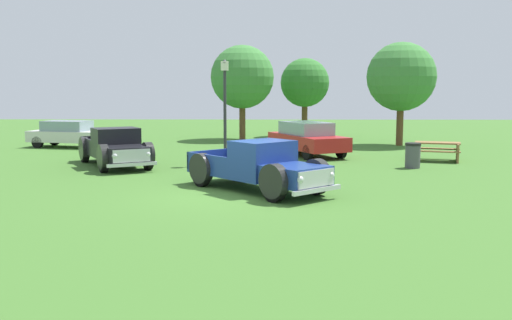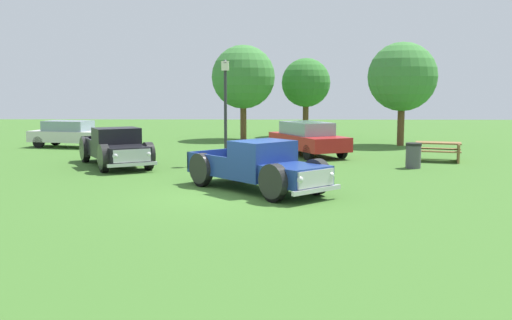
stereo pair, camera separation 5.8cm
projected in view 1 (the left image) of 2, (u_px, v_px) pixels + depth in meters
The scene contains 11 objects.
ground_plane at pixel (228, 196), 16.05m from camera, with size 80.00×80.00×0.00m, color #3D6B28.
pickup_truck_foreground at pixel (264, 168), 16.58m from camera, with size 4.53×4.76×1.49m.
pickup_truck_behind_left at pixel (117, 148), 21.92m from camera, with size 3.85×5.09×1.49m.
sedan_distant_a at pixel (307, 138), 25.69m from camera, with size 3.53×4.83×1.49m.
sedan_distant_b at pixel (69, 133), 29.26m from camera, with size 4.31×2.52×1.35m.
lamp_post_near at pixel (225, 110), 22.50m from camera, with size 0.36×0.36×4.10m.
picnic_table at pixel (437, 149), 23.78m from camera, with size 2.15×1.94×0.78m.
trash_can at pixel (413, 155), 21.63m from camera, with size 0.59×0.59×0.95m.
oak_tree_east at pixel (305, 83), 35.59m from camera, with size 3.02×3.02×4.86m.
oak_tree_west at pixel (401, 77), 29.89m from camera, with size 3.58×3.58×5.39m.
oak_tree_center at pixel (242, 77), 33.34m from camera, with size 3.68×3.68×5.49m.
Camera 1 is at (1.05, -15.79, 2.98)m, focal length 40.34 mm.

